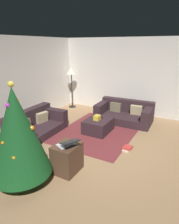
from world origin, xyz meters
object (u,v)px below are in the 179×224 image
object	(u,v)px
couch_right	(125,113)
christmas_tree	(17,132)
couch_left	(35,125)
side_table	(67,158)
laptop	(68,143)
corner_lamp	(71,74)
book_stack	(127,148)
tv_remote	(100,117)
gift_box	(97,118)
ottoman	(98,125)

from	to	relation	value
couch_right	christmas_tree	world-z (taller)	christmas_tree
couch_left	side_table	distance (m)	2.02
couch_right	laptop	xyz separation A→B (m)	(-3.14, 0.03, 0.36)
side_table	corner_lamp	world-z (taller)	corner_lamp
couch_left	book_stack	bearing A→B (deg)	96.67
couch_right	tv_remote	bearing A→B (deg)	67.11
couch_left	tv_remote	world-z (taller)	couch_left
gift_box	christmas_tree	distance (m)	2.64
gift_box	couch_right	bearing A→B (deg)	-17.93
couch_right	corner_lamp	world-z (taller)	corner_lamp
couch_right	ottoman	size ratio (longest dim) A/B	2.13
tv_remote	corner_lamp	world-z (taller)	corner_lamp
laptop	christmas_tree	bearing A→B (deg)	139.54
tv_remote	side_table	xyz separation A→B (m)	(-2.10, -0.30, -0.10)
couch_left	christmas_tree	xyz separation A→B (m)	(-1.66, -1.26, 0.73)
ottoman	side_table	bearing A→B (deg)	-171.51
laptop	corner_lamp	distance (m)	4.30
tv_remote	couch_left	bearing A→B (deg)	142.78
couch_right	christmas_tree	distance (m)	3.90
laptop	tv_remote	bearing A→B (deg)	9.37
tv_remote	couch_right	bearing A→B (deg)	-4.95
couch_left	couch_right	distance (m)	2.82
ottoman	gift_box	distance (m)	0.25
side_table	book_stack	distance (m)	1.59
gift_box	tv_remote	bearing A→B (deg)	-2.86
couch_right	corner_lamp	distance (m)	2.59
couch_right	christmas_tree	xyz separation A→B (m)	(-3.79, 0.59, 0.73)
couch_left	christmas_tree	world-z (taller)	christmas_tree
couch_right	book_stack	size ratio (longest dim) A/B	5.92
gift_box	christmas_tree	bearing A→B (deg)	175.70
side_table	book_stack	bearing A→B (deg)	-29.50
couch_left	side_table	xyz separation A→B (m)	(-0.99, -1.77, 0.02)
side_table	ottoman	bearing A→B (deg)	8.49
couch_left	tv_remote	size ratio (longest dim) A/B	10.63
laptop	gift_box	bearing A→B (deg)	10.58
ottoman	book_stack	distance (m)	1.22
corner_lamp	laptop	bearing A→B (deg)	-147.34
tv_remote	gift_box	bearing A→B (deg)	-167.23
laptop	book_stack	world-z (taller)	laptop
christmas_tree	laptop	size ratio (longest dim) A/B	3.96
ottoman	gift_box	bearing A→B (deg)	157.31
couch_left	gift_box	bearing A→B (deg)	120.39
side_table	corner_lamp	size ratio (longest dim) A/B	0.37
tv_remote	book_stack	bearing A→B (deg)	-108.63
couch_left	ottoman	size ratio (longest dim) A/B	2.05
couch_left	couch_right	xyz separation A→B (m)	(2.13, -1.85, -0.01)
tv_remote	christmas_tree	distance (m)	2.84
ottoman	couch_right	bearing A→B (deg)	-17.72
tv_remote	side_table	distance (m)	2.12
couch_right	gift_box	world-z (taller)	couch_right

